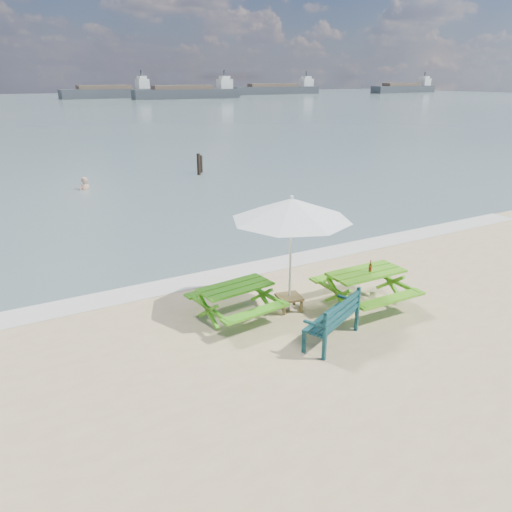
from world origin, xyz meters
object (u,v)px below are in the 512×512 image
picnic_table_left (236,303)px  patio_umbrella (291,209)px  swimmer (85,195)px  park_bench (331,328)px  side_table (289,303)px  picnic_table_right (365,289)px  beer_bottle (370,268)px

picnic_table_left → patio_umbrella: bearing=-11.0°
picnic_table_left → swimmer: bearing=89.9°
park_bench → side_table: size_ratio=2.57×
park_bench → picnic_table_right: bearing=28.9°
beer_bottle → park_bench: bearing=-153.4°
park_bench → patio_umbrella: patio_umbrella is taller
park_bench → beer_bottle: beer_bottle is taller
picnic_table_right → side_table: 1.70m
park_bench → beer_bottle: (1.67, 0.83, 0.62)m
patio_umbrella → swimmer: size_ratio=1.80×
picnic_table_right → patio_umbrella: bearing=158.0°
beer_bottle → side_table: bearing=156.6°
side_table → picnic_table_left: bearing=169.0°
picnic_table_right → swimmer: size_ratio=1.16×
side_table → patio_umbrella: patio_umbrella is taller
picnic_table_left → beer_bottle: beer_bottle is taller
patio_umbrella → beer_bottle: 2.22m
picnic_table_right → swimmer: (-2.72, 15.52, -0.64)m
picnic_table_left → beer_bottle: (2.79, -0.92, 0.54)m
picnic_table_left → park_bench: (1.12, -1.76, -0.08)m
park_bench → patio_umbrella: (0.06, 1.53, 1.97)m
swimmer → picnic_table_left: bearing=-90.1°
park_bench → patio_umbrella: bearing=87.8°
side_table → beer_bottle: (1.61, -0.69, 0.72)m
side_table → swimmer: 14.94m
picnic_table_left → picnic_table_right: bearing=-17.4°
patio_umbrella → swimmer: (-1.15, 14.89, -2.50)m
picnic_table_right → side_table: size_ratio=3.23×
side_table → swimmer: bearing=94.4°
swimmer → patio_umbrella: bearing=-85.6°
picnic_table_left → patio_umbrella: size_ratio=0.63×
patio_umbrella → beer_bottle: (1.61, -0.69, -1.35)m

